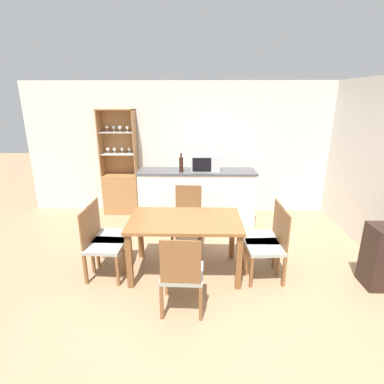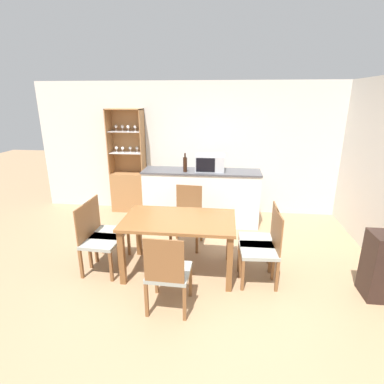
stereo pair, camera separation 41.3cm
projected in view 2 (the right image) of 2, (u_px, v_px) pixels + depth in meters
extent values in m
plane|color=#A37F5B|center=(191.00, 283.00, 3.81)|extent=(18.00, 18.00, 0.00)
cube|color=silver|center=(206.00, 149.00, 5.91)|extent=(6.80, 0.06, 2.55)
cube|color=white|center=(201.00, 198.00, 5.50)|extent=(2.08, 0.51, 0.97)
cube|color=#4C4C51|center=(201.00, 171.00, 5.35)|extent=(2.11, 0.54, 0.03)
cube|color=#A37042|center=(130.00, 192.00, 6.15)|extent=(0.68, 0.34, 0.79)
cube|color=#A37042|center=(129.00, 141.00, 5.99)|extent=(0.68, 0.02, 1.25)
cube|color=#A37042|center=(110.00, 141.00, 5.87)|extent=(0.02, 0.34, 1.25)
cube|color=#A37042|center=(143.00, 142.00, 5.80)|extent=(0.02, 0.34, 1.25)
cube|color=#A37042|center=(124.00, 109.00, 5.65)|extent=(0.68, 0.34, 0.02)
cube|color=white|center=(127.00, 153.00, 5.90)|extent=(0.64, 0.30, 0.01)
cube|color=white|center=(125.00, 131.00, 5.78)|extent=(0.64, 0.30, 0.01)
cylinder|color=white|center=(117.00, 152.00, 5.91)|extent=(0.04, 0.04, 0.01)
cylinder|color=white|center=(117.00, 151.00, 5.90)|extent=(0.01, 0.01, 0.06)
sphere|color=white|center=(116.00, 148.00, 5.88)|extent=(0.06, 0.06, 0.06)
cylinder|color=white|center=(116.00, 131.00, 5.84)|extent=(0.04, 0.04, 0.01)
cylinder|color=white|center=(116.00, 129.00, 5.83)|extent=(0.01, 0.01, 0.06)
sphere|color=white|center=(116.00, 126.00, 5.81)|extent=(0.06, 0.06, 0.06)
cylinder|color=white|center=(123.00, 152.00, 5.87)|extent=(0.04, 0.04, 0.01)
cylinder|color=white|center=(123.00, 151.00, 5.86)|extent=(0.01, 0.01, 0.06)
sphere|color=white|center=(123.00, 148.00, 5.84)|extent=(0.06, 0.06, 0.06)
cylinder|color=white|center=(123.00, 131.00, 5.81)|extent=(0.04, 0.04, 0.01)
cylinder|color=white|center=(123.00, 129.00, 5.80)|extent=(0.01, 0.01, 0.06)
sphere|color=white|center=(122.00, 126.00, 5.79)|extent=(0.06, 0.06, 0.06)
cylinder|color=white|center=(130.00, 152.00, 5.91)|extent=(0.04, 0.04, 0.01)
cylinder|color=white|center=(130.00, 151.00, 5.90)|extent=(0.01, 0.01, 0.06)
sphere|color=white|center=(130.00, 148.00, 5.89)|extent=(0.06, 0.06, 0.06)
cylinder|color=white|center=(128.00, 131.00, 5.74)|extent=(0.04, 0.04, 0.01)
cylinder|color=white|center=(128.00, 130.00, 5.73)|extent=(0.01, 0.01, 0.06)
sphere|color=white|center=(128.00, 127.00, 5.71)|extent=(0.06, 0.06, 0.06)
cylinder|color=white|center=(137.00, 152.00, 5.91)|extent=(0.04, 0.04, 0.01)
cylinder|color=white|center=(137.00, 151.00, 5.90)|extent=(0.01, 0.01, 0.06)
sphere|color=white|center=(137.00, 148.00, 5.88)|extent=(0.06, 0.06, 0.06)
cylinder|color=white|center=(135.00, 131.00, 5.74)|extent=(0.04, 0.04, 0.01)
cylinder|color=white|center=(135.00, 130.00, 5.73)|extent=(0.01, 0.01, 0.06)
sphere|color=white|center=(135.00, 127.00, 5.72)|extent=(0.06, 0.06, 0.06)
cube|color=brown|center=(179.00, 220.00, 3.86)|extent=(1.44, 0.86, 0.04)
cube|color=brown|center=(122.00, 258.00, 3.70)|extent=(0.07, 0.07, 0.72)
cube|color=brown|center=(230.00, 264.00, 3.56)|extent=(0.07, 0.07, 0.72)
cube|color=brown|center=(139.00, 232.00, 4.40)|extent=(0.07, 0.07, 0.72)
cube|color=brown|center=(229.00, 237.00, 4.26)|extent=(0.07, 0.07, 0.72)
cube|color=#999E93|center=(109.00, 233.00, 4.19)|extent=(0.45, 0.45, 0.05)
cube|color=brown|center=(92.00, 215.00, 4.13)|extent=(0.02, 0.41, 0.48)
cube|color=brown|center=(129.00, 242.00, 4.43)|extent=(0.04, 0.04, 0.41)
cube|color=brown|center=(119.00, 256.00, 4.04)|extent=(0.04, 0.04, 0.41)
cube|color=brown|center=(102.00, 241.00, 4.48)|extent=(0.04, 0.04, 0.41)
cube|color=brown|center=(90.00, 254.00, 4.09)|extent=(0.04, 0.04, 0.41)
cube|color=#999E93|center=(256.00, 241.00, 3.97)|extent=(0.45, 0.45, 0.05)
cube|color=brown|center=(275.00, 224.00, 3.87)|extent=(0.02, 0.41, 0.48)
cube|color=brown|center=(241.00, 263.00, 3.87)|extent=(0.04, 0.04, 0.41)
cube|color=brown|center=(239.00, 248.00, 4.26)|extent=(0.04, 0.04, 0.41)
cube|color=brown|center=(273.00, 265.00, 3.83)|extent=(0.04, 0.04, 0.41)
cube|color=brown|center=(269.00, 250.00, 4.21)|extent=(0.04, 0.04, 0.41)
cube|color=#999E93|center=(102.00, 242.00, 3.94)|extent=(0.47, 0.47, 0.05)
cube|color=brown|center=(84.00, 223.00, 3.90)|extent=(0.04, 0.41, 0.48)
cube|color=brown|center=(123.00, 251.00, 4.17)|extent=(0.04, 0.04, 0.41)
cube|color=brown|center=(111.00, 267.00, 3.79)|extent=(0.04, 0.04, 0.41)
cube|color=brown|center=(96.00, 249.00, 4.24)|extent=(0.04, 0.04, 0.41)
cube|color=brown|center=(81.00, 264.00, 3.85)|extent=(0.04, 0.04, 0.41)
cube|color=#999E93|center=(258.00, 251.00, 3.73)|extent=(0.48, 0.48, 0.05)
cube|color=brown|center=(278.00, 232.00, 3.64)|extent=(0.04, 0.41, 0.48)
cube|color=brown|center=(243.00, 275.00, 3.61)|extent=(0.04, 0.04, 0.41)
cube|color=brown|center=(239.00, 258.00, 4.00)|extent=(0.04, 0.04, 0.41)
cube|color=brown|center=(277.00, 276.00, 3.59)|extent=(0.04, 0.04, 0.41)
cube|color=brown|center=(270.00, 259.00, 3.98)|extent=(0.04, 0.04, 0.41)
cube|color=#999E93|center=(169.00, 272.00, 3.27)|extent=(0.46, 0.46, 0.05)
cube|color=brown|center=(164.00, 261.00, 2.99)|extent=(0.41, 0.03, 0.48)
cube|color=brown|center=(156.00, 278.00, 3.56)|extent=(0.04, 0.04, 0.41)
cube|color=brown|center=(190.00, 281.00, 3.51)|extent=(0.04, 0.04, 0.41)
cube|color=brown|center=(147.00, 300.00, 3.18)|extent=(0.04, 0.04, 0.41)
cube|color=brown|center=(185.00, 304.00, 3.12)|extent=(0.04, 0.04, 0.41)
cube|color=#999E93|center=(186.00, 220.00, 4.65)|extent=(0.48, 0.48, 0.05)
cube|color=brown|center=(189.00, 200.00, 4.77)|extent=(0.41, 0.05, 0.48)
cube|color=brown|center=(197.00, 240.00, 4.49)|extent=(0.04, 0.04, 0.41)
cube|color=brown|center=(171.00, 238.00, 4.56)|extent=(0.04, 0.04, 0.41)
cube|color=brown|center=(201.00, 229.00, 4.87)|extent=(0.04, 0.04, 0.41)
cube|color=brown|center=(177.00, 227.00, 4.94)|extent=(0.04, 0.04, 0.41)
cube|color=#B7BABF|center=(210.00, 163.00, 5.31)|extent=(0.51, 0.38, 0.28)
cube|color=black|center=(205.00, 165.00, 5.13)|extent=(0.32, 0.01, 0.24)
cylinder|color=black|center=(185.00, 165.00, 5.22)|extent=(0.07, 0.07, 0.26)
cylinder|color=black|center=(185.00, 155.00, 5.17)|extent=(0.03, 0.03, 0.07)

